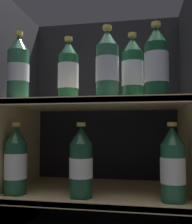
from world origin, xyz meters
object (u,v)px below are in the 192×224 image
at_px(bottle_lower_front_1, 81,163).
at_px(bottle_upper_front_0, 18,69).
at_px(bottle_upper_back_1, 132,71).
at_px(bottle_lower_front_2, 173,166).
at_px(bottle_upper_front_2, 156,64).
at_px(bottle_upper_front_1, 107,66).
at_px(bottle_upper_back_0, 68,73).
at_px(bottle_lower_front_0, 16,162).

bearing_deg(bottle_lower_front_1, bottle_upper_front_0, 180.00).
height_order(bottle_upper_back_1, bottle_lower_front_2, bottle_upper_back_1).
relative_size(bottle_upper_front_2, bottle_upper_back_1, 1.00).
height_order(bottle_upper_front_0, bottle_lower_front_1, bottle_upper_front_0).
bearing_deg(bottle_lower_front_1, bottle_upper_back_1, 26.81).
relative_size(bottle_upper_front_1, bottle_upper_front_2, 1.00).
xyz_separation_m(bottle_upper_front_0, bottle_upper_back_1, (0.41, 0.09, -0.00)).
distance_m(bottle_lower_front_1, bottle_lower_front_2, 0.31).
distance_m(bottle_upper_front_2, bottle_lower_front_1, 0.42).
bearing_deg(bottle_upper_front_2, bottle_lower_front_1, 180.00).
relative_size(bottle_upper_front_0, bottle_lower_front_1, 1.00).
bearing_deg(bottle_upper_front_1, bottle_lower_front_2, -0.00).
bearing_deg(bottle_upper_front_1, bottle_upper_front_0, -180.00).
height_order(bottle_upper_back_0, bottle_upper_back_1, same).
bearing_deg(bottle_upper_front_1, bottle_lower_front_0, -180.00).
bearing_deg(bottle_upper_front_0, bottle_upper_back_0, 28.13).
distance_m(bottle_upper_front_1, bottle_upper_front_2, 0.17).
height_order(bottle_upper_front_1, bottle_upper_back_0, same).
height_order(bottle_upper_back_0, bottle_lower_front_2, bottle_upper_back_0).
xyz_separation_m(bottle_upper_front_2, bottle_upper_back_1, (-0.08, 0.09, 0.00)).
bearing_deg(bottle_upper_back_0, bottle_upper_back_1, 0.00).
xyz_separation_m(bottle_upper_front_0, bottle_upper_back_0, (0.17, 0.09, -0.00)).
bearing_deg(bottle_upper_front_1, bottle_upper_front_2, -0.00).
xyz_separation_m(bottle_upper_back_0, bottle_lower_front_0, (-0.17, -0.09, -0.34)).
distance_m(bottle_lower_front_0, bottle_lower_front_2, 0.55).
xyz_separation_m(bottle_upper_front_2, bottle_upper_back_0, (-0.33, 0.09, 0.00)).
relative_size(bottle_upper_front_0, bottle_upper_front_2, 1.00).
bearing_deg(bottle_upper_front_0, bottle_lower_front_0, 180.00).
height_order(bottle_upper_front_0, bottle_upper_front_2, same).
bearing_deg(bottle_upper_back_1, bottle_upper_front_0, -167.94).
distance_m(bottle_upper_front_1, bottle_lower_front_0, 0.48).
xyz_separation_m(bottle_upper_back_1, bottle_lower_front_1, (-0.18, -0.09, -0.34)).
distance_m(bottle_upper_front_0, bottle_upper_front_2, 0.50).
bearing_deg(bottle_lower_front_0, bottle_lower_front_1, 0.00).
bearing_deg(bottle_lower_front_2, bottle_lower_front_0, 180.00).
bearing_deg(bottle_upper_front_1, bottle_upper_back_1, 46.83).
bearing_deg(bottle_lower_front_2, bottle_upper_front_0, 180.00).
bearing_deg(bottle_upper_front_2, bottle_upper_back_1, 133.17).
height_order(bottle_upper_front_0, bottle_upper_front_1, same).
bearing_deg(bottle_lower_front_0, bottle_lower_front_2, 0.00).
distance_m(bottle_upper_back_0, bottle_lower_front_2, 0.51).
xyz_separation_m(bottle_upper_back_1, bottle_lower_front_0, (-0.42, -0.09, -0.34)).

